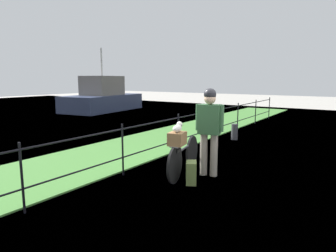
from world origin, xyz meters
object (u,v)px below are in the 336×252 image
at_px(terrier_dog, 178,128).
at_px(backpack_on_paving, 191,173).
at_px(mooring_bollard, 235,132).
at_px(moored_boat_mid, 103,98).
at_px(cyclist_person, 209,124).
at_px(bicycle_main, 184,157).
at_px(wooden_crate, 177,139).

height_order(terrier_dog, backpack_on_paving, terrier_dog).
distance_m(mooring_bollard, moored_boat_mid, 10.39).
xyz_separation_m(cyclist_person, moored_boat_mid, (7.25, 10.57, -0.27)).
bearing_deg(bicycle_main, terrier_dog, -167.76).
bearing_deg(terrier_dog, wooden_crate, -167.76).
bearing_deg(backpack_on_paving, terrier_dog, -116.87).
distance_m(wooden_crate, cyclist_person, 0.73).
xyz_separation_m(wooden_crate, cyclist_person, (0.62, -0.33, 0.21)).
relative_size(mooring_bollard, moored_boat_mid, 0.09).
distance_m(cyclist_person, moored_boat_mid, 12.82).
xyz_separation_m(wooden_crate, terrier_dog, (0.02, 0.01, 0.19)).
bearing_deg(wooden_crate, moored_boat_mid, 52.48).
height_order(bicycle_main, backpack_on_paving, bicycle_main).
bearing_deg(terrier_dog, bicycle_main, 12.24).
bearing_deg(terrier_dog, mooring_bollard, 7.53).
height_order(backpack_on_paving, mooring_bollard, mooring_bollard).
xyz_separation_m(wooden_crate, mooring_bollard, (4.16, 0.55, -0.55)).
height_order(wooden_crate, moored_boat_mid, moored_boat_mid).
bearing_deg(bicycle_main, cyclist_person, -57.36).
relative_size(terrier_dog, backpack_on_paving, 0.81).
bearing_deg(bicycle_main, wooden_crate, -167.76).
bearing_deg(backpack_on_paving, bicycle_main, -161.68).
bearing_deg(mooring_bollard, backpack_on_paving, -168.61).
bearing_deg(cyclist_person, wooden_crate, 152.39).
bearing_deg(cyclist_person, terrier_dog, 151.05).
height_order(terrier_dog, mooring_bollard, terrier_dog).
xyz_separation_m(backpack_on_paving, moored_boat_mid, (7.83, 10.52, 0.54)).
bearing_deg(wooden_crate, terrier_dog, 12.24).
height_order(cyclist_person, moored_boat_mid, moored_boat_mid).
relative_size(backpack_on_paving, mooring_bollard, 0.82).
relative_size(terrier_dog, moored_boat_mid, 0.06).
xyz_separation_m(bicycle_main, wooden_crate, (-0.36, -0.08, 0.44)).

